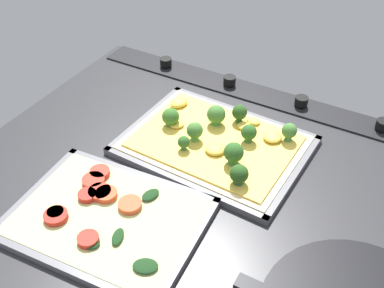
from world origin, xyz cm
name	(u,v)px	position (x,y,z in cm)	size (l,w,h in cm)	color
ground_plane	(196,188)	(0.00, 0.00, -1.50)	(85.08, 69.42, 3.00)	#28282B
stove_control_panel	(264,95)	(0.00, -31.21, 0.54)	(81.67, 7.00, 2.60)	black
baking_tray_front	(214,146)	(1.51, -10.08, 0.37)	(35.10, 26.87, 1.30)	slate
broccoli_pizza	(217,140)	(1.15, -10.35, 1.91)	(32.59, 24.36, 5.74)	beige
baking_tray_back	(107,220)	(8.23, 15.05, 0.38)	(32.12, 25.15, 1.30)	slate
veggie_pizza_back	(105,215)	(8.75, 14.83, 1.14)	(29.56, 22.59, 1.90)	#BFC980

